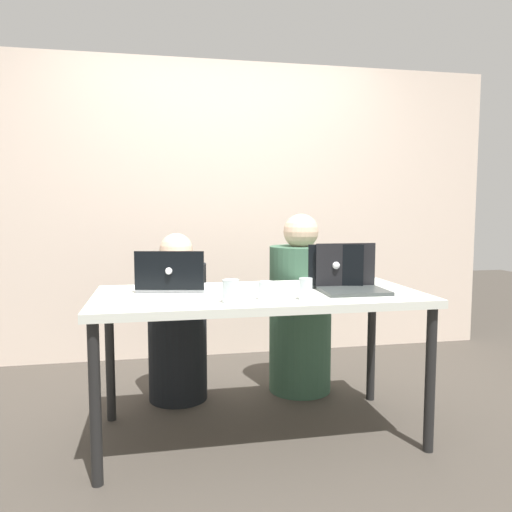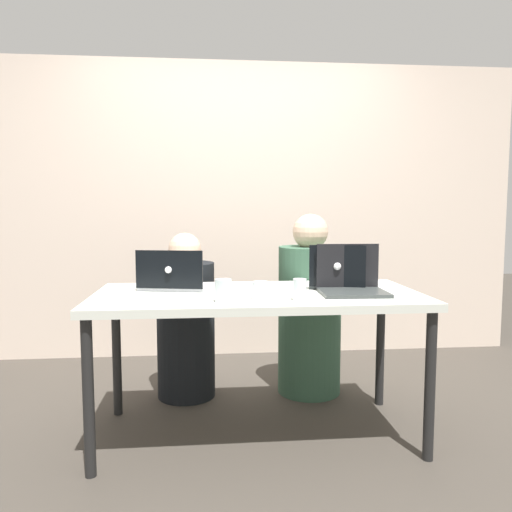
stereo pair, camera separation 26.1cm
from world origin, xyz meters
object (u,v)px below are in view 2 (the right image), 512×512
Objects in this scene: water_glass_left at (223,292)px; water_glass_right at (300,291)px; laptop_front_right at (351,283)px; laptop_back_left at (173,281)px; water_glass_center at (261,292)px; person_on_right at (310,314)px; laptop_back_right at (337,278)px; person_on_left at (186,324)px.

water_glass_right is at bearing 0.56° from water_glass_left.
laptop_front_right reaches higher than laptop_back_left.
water_glass_right is (0.61, -0.37, -0.00)m from laptop_back_left.
laptop_back_left is at bearing 123.95° from water_glass_left.
water_glass_center is (-0.48, -0.15, -0.02)m from laptop_front_right.
laptop_front_right is 0.35m from water_glass_right.
water_glass_left is at bearing -162.41° from laptop_front_right.
water_glass_center is at bearing 153.31° from laptop_back_left.
laptop_front_right is (0.08, -0.65, 0.30)m from person_on_right.
laptop_front_right is 3.82× the size of water_glass_center.
water_glass_left is at bearing -179.44° from water_glass_right.
water_glass_right is at bearing -11.11° from water_glass_center.
water_glass_right is (-0.30, -0.18, -0.01)m from laptop_front_right.
water_glass_right is 0.36m from water_glass_left.
laptop_back_right is 0.72m from water_glass_left.
laptop_back_left is at bearing 12.04° from laptop_back_right.
laptop_back_left is at bearing 97.29° from person_on_left.
person_on_right is 0.57m from laptop_back_right.
laptop_back_left is 0.45m from water_glass_left.
laptop_back_right is at bearing 162.26° from person_on_left.
laptop_back_right is at bearing 102.25° from laptop_front_right.
laptop_back_left is (-0.88, 0.02, -0.00)m from laptop_back_right.
laptop_back_left is at bearing 141.78° from water_glass_center.
laptop_front_right is at bearing 31.69° from water_glass_right.
laptop_back_right is 0.44m from water_glass_right.
laptop_front_right reaches higher than laptop_back_right.
person_on_left is 9.68× the size of water_glass_left.
laptop_back_right is 1.03× the size of laptop_front_right.
person_on_right is 11.09× the size of water_glass_right.
laptop_front_right is (0.87, -0.65, 0.35)m from person_on_left.
laptop_back_left is 3.74× the size of water_glass_right.
water_glass_right is at bearing 68.35° from person_on_right.
person_on_right is at bearing 98.45° from laptop_front_right.
water_glass_right is (-0.22, -0.84, 0.29)m from person_on_right.
person_on_left is 0.95m from water_glass_center.
person_on_left reaches higher than laptop_front_right.
laptop_front_right is at bearing 17.32° from water_glass_center.
laptop_back_left is 0.71m from water_glass_right.
person_on_left is at bearing 115.83° from water_glass_center.
laptop_front_right is 0.93m from laptop_back_left.
laptop_back_right is (0.05, -0.48, 0.30)m from person_on_right.
person_on_left is 1.07m from water_glass_right.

